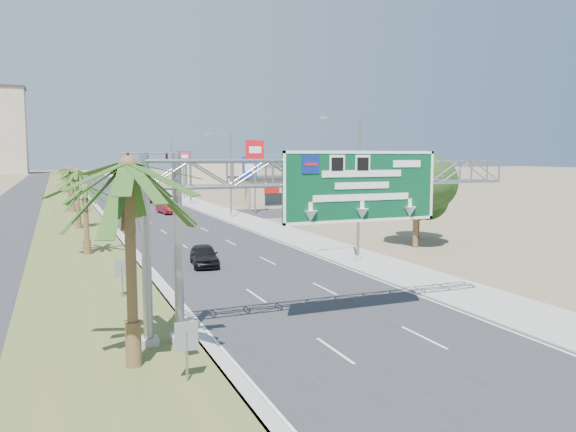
% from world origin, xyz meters
% --- Properties ---
extents(ground, '(600.00, 600.00, 0.00)m').
position_xyz_m(ground, '(0.00, 0.00, 0.00)').
color(ground, '#8C7A59').
rests_on(ground, ground).
extents(road, '(12.00, 300.00, 0.02)m').
position_xyz_m(road, '(0.00, 110.00, 0.01)').
color(road, '#28282B').
rests_on(road, ground).
extents(sidewalk_right, '(4.00, 300.00, 0.10)m').
position_xyz_m(sidewalk_right, '(8.50, 110.00, 0.05)').
color(sidewalk_right, '#9E9B93').
rests_on(sidewalk_right, ground).
extents(median_grass, '(7.00, 300.00, 0.12)m').
position_xyz_m(median_grass, '(-10.00, 110.00, 0.06)').
color(median_grass, '#4E5E29').
rests_on(median_grass, ground).
extents(opposing_road, '(8.00, 300.00, 0.02)m').
position_xyz_m(opposing_road, '(-17.00, 110.00, 0.01)').
color(opposing_road, '#28282B').
rests_on(opposing_road, ground).
extents(sign_gantry, '(16.75, 1.24, 7.50)m').
position_xyz_m(sign_gantry, '(-1.06, 9.93, 6.06)').
color(sign_gantry, gray).
rests_on(sign_gantry, ground).
extents(palm_near, '(5.70, 5.70, 8.35)m').
position_xyz_m(palm_near, '(-9.20, 8.00, 6.93)').
color(palm_near, brown).
rests_on(palm_near, ground).
extents(palm_row_b, '(3.99, 3.99, 5.95)m').
position_xyz_m(palm_row_b, '(-9.50, 32.00, 4.90)').
color(palm_row_b, brown).
rests_on(palm_row_b, ground).
extents(palm_row_c, '(3.99, 3.99, 6.75)m').
position_xyz_m(palm_row_c, '(-9.50, 48.00, 5.66)').
color(palm_row_c, brown).
rests_on(palm_row_c, ground).
extents(palm_row_d, '(3.99, 3.99, 5.45)m').
position_xyz_m(palm_row_d, '(-9.50, 66.00, 4.42)').
color(palm_row_d, brown).
rests_on(palm_row_d, ground).
extents(palm_row_e, '(3.99, 3.99, 6.15)m').
position_xyz_m(palm_row_e, '(-9.50, 85.00, 5.09)').
color(palm_row_e, brown).
rests_on(palm_row_e, ground).
extents(palm_row_f, '(3.99, 3.99, 5.75)m').
position_xyz_m(palm_row_f, '(-9.50, 110.00, 4.71)').
color(palm_row_f, brown).
rests_on(palm_row_f, ground).
extents(streetlight_near, '(3.27, 0.44, 10.00)m').
position_xyz_m(streetlight_near, '(7.30, 22.00, 4.69)').
color(streetlight_near, gray).
rests_on(streetlight_near, ground).
extents(streetlight_mid, '(3.27, 0.44, 10.00)m').
position_xyz_m(streetlight_mid, '(7.30, 52.00, 4.69)').
color(streetlight_mid, gray).
rests_on(streetlight_mid, ground).
extents(streetlight_far, '(3.27, 0.44, 10.00)m').
position_xyz_m(streetlight_far, '(7.30, 88.00, 4.69)').
color(streetlight_far, gray).
rests_on(streetlight_far, ground).
extents(signal_mast, '(10.28, 0.71, 8.00)m').
position_xyz_m(signal_mast, '(5.17, 71.97, 4.85)').
color(signal_mast, gray).
rests_on(signal_mast, ground).
extents(store_building, '(18.00, 10.00, 4.00)m').
position_xyz_m(store_building, '(22.00, 66.00, 2.00)').
color(store_building, tan).
rests_on(store_building, ground).
extents(oak_near, '(4.50, 4.50, 6.80)m').
position_xyz_m(oak_near, '(15.00, 26.00, 4.53)').
color(oak_near, brown).
rests_on(oak_near, ground).
extents(oak_far, '(3.50, 3.50, 5.60)m').
position_xyz_m(oak_far, '(18.00, 30.00, 3.82)').
color(oak_far, brown).
rests_on(oak_far, ground).
extents(median_signback_a, '(0.75, 0.08, 2.08)m').
position_xyz_m(median_signback_a, '(-7.80, 6.00, 1.45)').
color(median_signback_a, gray).
rests_on(median_signback_a, ground).
extents(median_signback_b, '(0.75, 0.08, 2.08)m').
position_xyz_m(median_signback_b, '(-8.50, 18.00, 1.45)').
color(median_signback_b, gray).
rests_on(median_signback_b, ground).
extents(tower_distant, '(20.00, 16.00, 35.00)m').
position_xyz_m(tower_distant, '(-32.00, 250.00, 17.50)').
color(tower_distant, tan).
rests_on(tower_distant, ground).
extents(building_distant_right, '(20.00, 12.00, 5.00)m').
position_xyz_m(building_distant_right, '(30.00, 140.00, 2.50)').
color(building_distant_right, tan).
rests_on(building_distant_right, ground).
extents(car_left_lane, '(2.20, 4.35, 1.42)m').
position_xyz_m(car_left_lane, '(-2.51, 24.93, 0.71)').
color(car_left_lane, black).
rests_on(car_left_lane, ground).
extents(car_mid_lane, '(2.22, 5.11, 1.63)m').
position_xyz_m(car_mid_lane, '(1.50, 60.09, 0.82)').
color(car_mid_lane, maroon).
rests_on(car_mid_lane, ground).
extents(car_right_lane, '(2.91, 5.26, 1.39)m').
position_xyz_m(car_right_lane, '(2.00, 78.76, 0.70)').
color(car_right_lane, gray).
rests_on(car_right_lane, ground).
extents(car_far, '(1.98, 4.76, 1.38)m').
position_xyz_m(car_far, '(-2.21, 78.20, 0.69)').
color(car_far, black).
rests_on(car_far, ground).
extents(pole_sign_red_near, '(2.42, 0.60, 9.45)m').
position_xyz_m(pole_sign_red_near, '(11.79, 55.78, 7.47)').
color(pole_sign_red_near, gray).
rests_on(pole_sign_red_near, ground).
extents(pole_sign_blue, '(1.95, 1.08, 7.42)m').
position_xyz_m(pole_sign_blue, '(13.00, 61.47, 5.44)').
color(pole_sign_blue, gray).
rests_on(pole_sign_blue, ground).
extents(pole_sign_red_far, '(2.14, 1.13, 8.30)m').
position_xyz_m(pole_sign_red_far, '(9.02, 85.22, 6.55)').
color(pole_sign_red_far, gray).
rests_on(pole_sign_red_far, ground).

